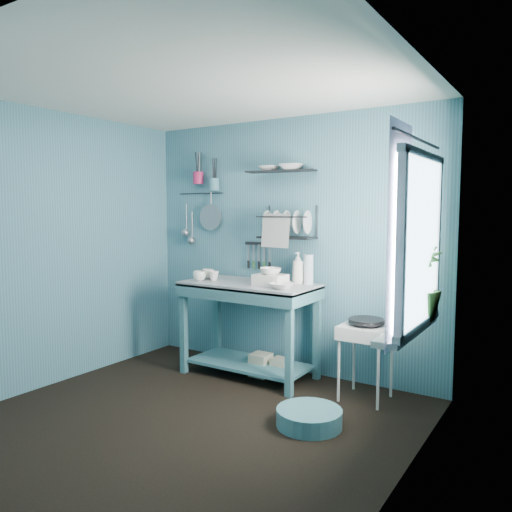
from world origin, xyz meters
The scene contains 35 objects.
floor centered at (0.00, 0.00, 0.00)m, with size 3.20×3.20×0.00m, color black.
ceiling centered at (0.00, 0.00, 2.50)m, with size 3.20×3.20×0.00m, color silver.
wall_back centered at (0.00, 1.50, 1.25)m, with size 3.20×3.20×0.00m, color #3E7080.
wall_left centered at (-1.60, 0.00, 1.25)m, with size 3.00×3.00×0.00m, color #3E7080.
wall_right centered at (1.60, 0.00, 1.25)m, with size 3.00×3.00×0.00m, color #3E7080.
work_counter centered at (-0.20, 1.11, 0.46)m, with size 1.29×0.64×0.91m, color #356870.
mug_left centered at (-0.68, 0.95, 0.96)m, with size 0.12×0.12×0.10m, color silver.
mug_mid centered at (-0.58, 1.05, 0.96)m, with size 0.10×0.10×0.09m, color silver.
mug_right centered at (-0.70, 1.11, 0.96)m, with size 0.12×0.12×0.10m, color silver.
wash_tub centered at (0.05, 1.09, 0.96)m, with size 0.28×0.22×0.10m, color silver.
tub_bowl centered at (0.05, 1.09, 1.04)m, with size 0.20×0.20×0.06m, color silver.
soap_bottle centered at (0.22, 1.31, 1.06)m, with size 0.12×0.12×0.30m, color silver.
water_bottle centered at (0.32, 1.33, 1.05)m, with size 0.09×0.09×0.28m, color silver.
counter_bowl centered at (0.25, 0.96, 0.94)m, with size 0.22×0.22×0.05m, color silver.
hotplate_stand centered at (0.97, 1.14, 0.32)m, with size 0.40×0.40×0.64m, color beige.
frying_pan centered at (0.97, 1.14, 0.68)m, with size 0.30×0.30×0.04m, color black.
knife_strip centered at (-0.31, 1.47, 1.26)m, with size 0.32×0.02×0.03m, color black.
dish_rack centered at (0.07, 1.37, 1.49)m, with size 0.55×0.24×0.32m, color black.
upper_shelf centered at (-0.01, 1.40, 1.98)m, with size 0.70×0.18×0.01m, color black.
shelf_bowl_left centered at (-0.15, 1.40, 2.09)m, with size 0.20×0.20×0.05m, color silver.
shelf_bowl_right centered at (0.10, 1.40, 2.02)m, with size 0.22×0.22×0.06m, color silver.
utensil_cup_magenta centered at (-1.06, 1.42, 1.95)m, with size 0.11×0.11×0.13m, color #B82251.
utensil_cup_teal centered at (-0.85, 1.42, 1.87)m, with size 0.11×0.11×0.13m, color teal.
colander centered at (-0.92, 1.45, 1.53)m, with size 0.28×0.28×0.03m, color gray.
ladle_outer centered at (-1.27, 1.46, 1.52)m, with size 0.01×0.01×0.30m, color gray.
ladle_inner centered at (-1.19, 1.46, 1.44)m, with size 0.01×0.01×0.30m, color gray.
hook_rail centered at (-1.07, 1.47, 1.78)m, with size 0.01×0.01×0.60m, color black.
window_glass centered at (1.59, 0.45, 1.40)m, with size 1.10×1.10×0.00m, color white.
windowsill centered at (1.50, 0.45, 0.81)m, with size 0.16×0.95×0.04m, color beige.
curtain centered at (1.52, 0.15, 1.45)m, with size 1.35×1.35×0.00m, color silver.
curtain_rod centered at (1.54, 0.45, 2.05)m, with size 0.02×0.02×1.05m, color black.
potted_plant centered at (1.50, 0.72, 1.09)m, with size 0.29×0.29×0.52m, color #2F6026.
storage_tin_large centered at (-0.10, 1.16, 0.11)m, with size 0.18×0.18×0.22m, color gray.
storage_tin_small centered at (0.10, 1.19, 0.10)m, with size 0.15×0.15×0.20m, color gray.
floor_basin centered at (0.81, 0.40, 0.07)m, with size 0.49×0.49×0.13m, color teal.
Camera 1 is at (2.41, -2.82, 1.60)m, focal length 35.00 mm.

